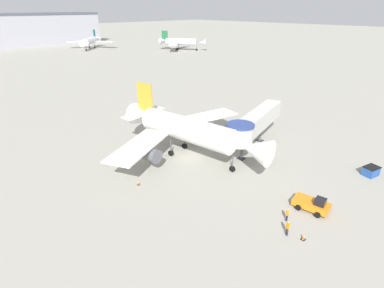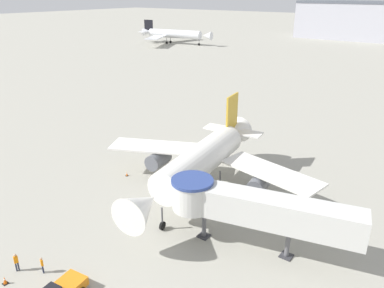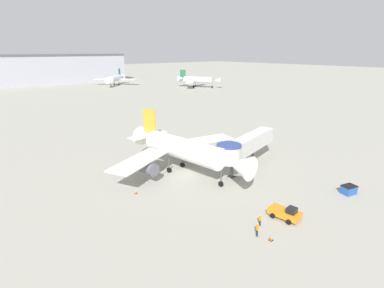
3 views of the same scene
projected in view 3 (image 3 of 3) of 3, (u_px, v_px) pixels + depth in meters
The scene contains 13 objects.
ground_plane at pixel (185, 174), 52.48m from camera, with size 800.00×800.00×0.00m, color #9E9B8E.
main_airplane at pixel (181, 149), 52.18m from camera, with size 28.00×25.98×10.26m.
jet_bridge at pixel (244, 146), 53.32m from camera, with size 17.57×7.15×6.17m.
pushback_tug_orange at pixel (285, 213), 38.48m from camera, with size 2.71×4.22×1.81m.
service_container_blue at pixel (349, 190), 45.15m from camera, with size 2.45×2.06×1.32m.
traffic_cone_port_wing at pixel (136, 192), 45.25m from camera, with size 0.35×0.35×0.59m.
traffic_cone_starboard_wing at pixel (223, 156), 60.38m from camera, with size 0.41×0.41×0.69m.
traffic_cone_apron_front at pixel (271, 238), 34.11m from camera, with size 0.44×0.44×0.72m.
ground_crew_marshaller at pixel (257, 229), 34.63m from camera, with size 0.29×0.39×1.78m.
ground_crew_wing_walker at pixel (260, 219), 36.76m from camera, with size 0.35×0.27×1.60m.
background_jet_green_tail at pixel (197, 80), 173.79m from camera, with size 23.96×24.51×9.84m.
background_jet_teal_tail at pixel (115, 78), 183.89m from camera, with size 22.79×22.84×9.64m.
terminal_building at pixel (21, 70), 184.33m from camera, with size 130.11×20.01×18.37m.
Camera 3 is at (-29.86, -38.22, 20.77)m, focal length 28.00 mm.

